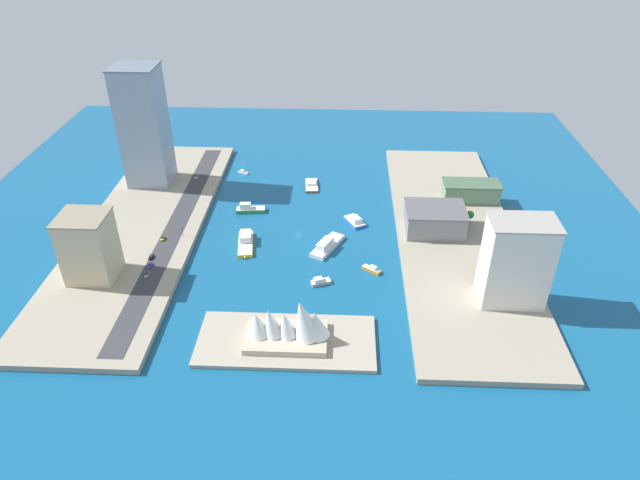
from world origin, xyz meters
The scene contains 26 objects.
ground_plane centered at (0.00, 0.00, 0.00)m, with size 440.00×440.00×0.00m, color #145684.
quay_west centered at (-95.44, 0.00, 1.66)m, with size 70.00×240.00×3.32m, color #9E937F.
quay_east centered at (95.44, 0.00, 1.66)m, with size 70.00×240.00×3.32m, color #9E937F.
peninsula_point centered at (-1.91, 96.36, 1.00)m, with size 83.08×36.86×2.00m, color #A89E89.
road_strip centered at (75.13, 0.00, 3.40)m, with size 11.98×228.00×0.15m, color #38383D.
ferry_green_doubledeck centered at (33.35, -25.47, 1.99)m, with size 21.00×8.33×6.08m.
catamaran_blue centered at (-34.74, -13.77, 1.68)m, with size 14.78×18.02×4.74m.
ferry_yellow_fast centered at (30.02, 13.91, 2.12)m, with size 11.79×28.41×5.99m.
yacht_sleek_gray centered at (-16.00, 50.24, 1.46)m, with size 12.25×7.96×3.93m.
barge_flat_brown centered at (-4.79, -62.99, 1.16)m, with size 10.50×21.95×3.24m.
ferry_white_commuter centered at (-18.22, 15.76, 2.20)m, with size 20.16×28.88×6.41m.
water_taxi_orange centered at (-43.47, 37.54, 1.34)m, with size 11.48×9.17×3.89m.
sailboat_small_white centered at (46.66, -81.17, 0.97)m, with size 8.65×5.65×11.09m.
office_block_beige centered at (104.81, 52.24, 21.68)m, with size 24.99×23.85×36.65m.
tower_tall_glass centered at (106.94, -60.09, 43.63)m, with size 29.18×27.49×80.54m.
warehouse_low_gray centered at (-82.27, -1.92, 10.88)m, with size 35.70×27.53×15.06m.
hotel_broad_white centered at (-111.71, 63.05, 26.20)m, with size 32.13×20.84×45.69m.
terminal_long_green centered at (-111.17, -42.33, 9.47)m, with size 37.10×17.14×12.22m.
taxi_yellow_cab centered at (78.87, 15.83, 4.31)m, with size 2.12×4.57×1.73m.
van_white centered at (77.60, -65.74, 4.22)m, with size 2.04×4.34×1.52m.
suv_black centered at (79.88, 35.12, 4.25)m, with size 2.24×5.04×1.57m.
sedan_silver centered at (77.06, 51.99, 4.26)m, with size 1.86×4.32×1.60m.
hatchback_blue centered at (78.12, 43.02, 4.28)m, with size 2.05×4.31×1.65m.
traffic_light_waterfront centered at (67.64, 11.81, 7.67)m, with size 0.36×0.36×6.50m.
opera_landmark centered at (-3.93, 96.36, 10.67)m, with size 39.43×23.06×23.81m.
park_tree_cluster centered at (-102.80, -6.68, 9.39)m, with size 9.59×14.02×9.10m.
Camera 1 is at (-26.21, 291.42, 183.30)m, focal length 31.66 mm.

